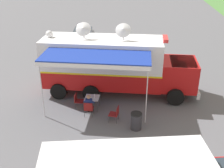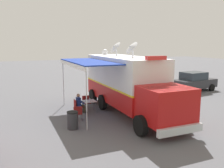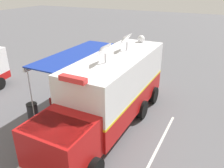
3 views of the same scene
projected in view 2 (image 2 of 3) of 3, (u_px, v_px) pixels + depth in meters
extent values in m
plane|color=#5B5B60|center=(123.00, 109.00, 15.80)|extent=(100.00, 100.00, 0.00)
cube|color=silver|center=(167.00, 109.00, 15.93)|extent=(0.23, 4.80, 0.01)
cube|color=#B71414|center=(123.00, 92.00, 15.60)|extent=(2.66, 7.25, 1.10)
cube|color=white|center=(123.00, 71.00, 15.37)|extent=(2.66, 7.25, 1.70)
cube|color=yellow|center=(123.00, 84.00, 15.51)|extent=(2.68, 7.27, 0.10)
cube|color=#B71414|center=(166.00, 104.00, 11.35)|extent=(2.35, 2.15, 1.70)
cube|color=#28333D|center=(169.00, 95.00, 11.08)|extent=(2.18, 1.52, 0.70)
cube|color=silver|center=(180.00, 130.00, 10.47)|extent=(2.38, 0.25, 0.36)
cylinder|color=black|center=(183.00, 119.00, 12.18)|extent=(0.32, 1.01, 1.00)
cylinder|color=black|center=(140.00, 126.00, 11.20)|extent=(0.32, 1.01, 1.00)
cylinder|color=black|center=(136.00, 99.00, 16.69)|extent=(0.32, 1.01, 1.00)
cylinder|color=black|center=(103.00, 102.00, 15.71)|extent=(0.32, 1.01, 1.00)
cylinder|color=black|center=(123.00, 93.00, 18.48)|extent=(0.32, 1.01, 1.00)
cylinder|color=black|center=(93.00, 96.00, 17.51)|extent=(0.32, 1.01, 1.00)
cube|color=white|center=(123.00, 57.00, 15.22)|extent=(2.66, 7.25, 0.10)
cube|color=red|center=(156.00, 58.00, 11.84)|extent=(1.11, 0.30, 0.20)
cylinder|color=silver|center=(116.00, 52.00, 16.15)|extent=(0.10, 0.10, 0.45)
cone|color=silver|center=(114.00, 46.00, 16.02)|extent=(0.74, 0.92, 0.81)
cylinder|color=silver|center=(133.00, 54.00, 14.03)|extent=(0.10, 0.10, 0.45)
cone|color=silver|center=(131.00, 47.00, 13.90)|extent=(0.74, 0.92, 0.81)
sphere|color=white|center=(105.00, 52.00, 18.07)|extent=(0.44, 0.44, 0.44)
cube|color=#193399|center=(88.00, 62.00, 14.33)|extent=(2.33, 5.81, 0.06)
cube|color=white|center=(71.00, 64.00, 13.94)|extent=(0.21, 5.76, 0.24)
cylinder|color=silver|center=(87.00, 99.00, 11.74)|extent=(0.05, 0.05, 3.25)
cylinder|color=silver|center=(63.00, 82.00, 16.69)|extent=(0.05, 0.05, 3.25)
cube|color=silver|center=(89.00, 101.00, 15.07)|extent=(0.82, 0.82, 0.03)
cylinder|color=#333338|center=(97.00, 107.00, 14.94)|extent=(0.03, 0.03, 0.70)
cylinder|color=#333338|center=(86.00, 109.00, 14.65)|extent=(0.03, 0.03, 0.70)
cylinder|color=#333338|center=(93.00, 105.00, 15.61)|extent=(0.03, 0.03, 0.70)
cylinder|color=#333338|center=(82.00, 106.00, 15.32)|extent=(0.03, 0.03, 0.70)
cylinder|color=silver|center=(90.00, 100.00, 14.90)|extent=(0.07, 0.07, 0.20)
cylinder|color=white|center=(90.00, 98.00, 14.88)|extent=(0.04, 0.04, 0.02)
cube|color=maroon|center=(79.00, 107.00, 14.89)|extent=(0.49, 0.49, 0.04)
cube|color=maroon|center=(75.00, 103.00, 14.76)|extent=(0.05, 0.48, 0.44)
cylinder|color=#333338|center=(81.00, 109.00, 15.21)|extent=(0.02, 0.02, 0.42)
cylinder|color=#333338|center=(83.00, 110.00, 14.81)|extent=(0.02, 0.02, 0.42)
cylinder|color=#333338|center=(74.00, 109.00, 15.04)|extent=(0.02, 0.02, 0.42)
cylinder|color=#333338|center=(76.00, 111.00, 14.64)|extent=(0.02, 0.02, 0.42)
cube|color=maroon|center=(87.00, 103.00, 15.82)|extent=(0.49, 0.49, 0.04)
cube|color=maroon|center=(86.00, 99.00, 15.98)|extent=(0.48, 0.05, 0.44)
cylinder|color=#333338|center=(91.00, 106.00, 15.74)|extent=(0.02, 0.02, 0.42)
cylinder|color=#333338|center=(85.00, 107.00, 15.57)|extent=(0.02, 0.02, 0.42)
cylinder|color=#333338|center=(89.00, 105.00, 16.14)|extent=(0.02, 0.02, 0.42)
cylinder|color=#333338|center=(83.00, 105.00, 15.97)|extent=(0.02, 0.02, 0.42)
cube|color=maroon|center=(78.00, 113.00, 13.45)|extent=(0.55, 0.55, 0.04)
cube|color=maroon|center=(78.00, 110.00, 13.20)|extent=(0.48, 0.12, 0.44)
cylinder|color=#333338|center=(73.00, 116.00, 13.64)|extent=(0.02, 0.02, 0.42)
cylinder|color=#333338|center=(81.00, 115.00, 13.75)|extent=(0.02, 0.02, 0.42)
cylinder|color=#333338|center=(74.00, 118.00, 13.22)|extent=(0.02, 0.02, 0.42)
cylinder|color=#333338|center=(82.00, 118.00, 13.33)|extent=(0.02, 0.02, 0.42)
cube|color=navy|center=(78.00, 102.00, 14.84)|extent=(0.25, 0.37, 0.56)
sphere|color=#A37556|center=(78.00, 95.00, 14.77)|extent=(0.22, 0.22, 0.22)
cylinder|color=navy|center=(79.00, 100.00, 15.09)|extent=(0.43, 0.10, 0.34)
cylinder|color=navy|center=(81.00, 102.00, 14.67)|extent=(0.43, 0.10, 0.34)
cylinder|color=#383323|center=(81.00, 106.00, 15.05)|extent=(0.38, 0.14, 0.13)
cylinder|color=#383323|center=(84.00, 109.00, 15.16)|extent=(0.11, 0.11, 0.42)
cube|color=black|center=(85.00, 111.00, 15.21)|extent=(0.24, 0.11, 0.07)
cylinder|color=#383323|center=(82.00, 106.00, 14.87)|extent=(0.38, 0.14, 0.13)
cylinder|color=#383323|center=(85.00, 110.00, 14.97)|extent=(0.11, 0.11, 0.42)
cube|color=black|center=(86.00, 112.00, 15.03)|extent=(0.24, 0.11, 0.07)
cylinder|color=#2D2D33|center=(73.00, 121.00, 12.13)|extent=(0.56, 0.56, 0.85)
cylinder|color=black|center=(72.00, 112.00, 12.05)|extent=(0.57, 0.57, 0.06)
cube|color=#2D2D33|center=(194.00, 83.00, 21.88)|extent=(4.34, 2.16, 0.76)
cube|color=#28333D|center=(194.00, 76.00, 21.68)|extent=(2.23, 1.78, 0.68)
cylinder|color=black|center=(196.00, 85.00, 23.35)|extent=(0.66, 0.28, 0.64)
cylinder|color=black|center=(212.00, 88.00, 21.81)|extent=(0.66, 0.28, 0.64)
cylinder|color=black|center=(177.00, 87.00, 22.08)|extent=(0.66, 0.28, 0.64)
cylinder|color=black|center=(192.00, 90.00, 20.54)|extent=(0.66, 0.28, 0.64)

